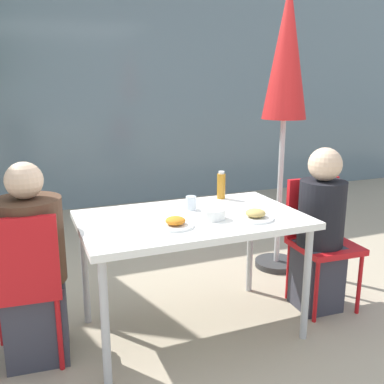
# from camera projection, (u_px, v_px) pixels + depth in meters

# --- Properties ---
(ground_plane) EXTENTS (24.00, 24.00, 0.00)m
(ground_plane) POSITION_uv_depth(u_px,v_px,m) (192.00, 329.00, 2.73)
(ground_plane) COLOR tan
(building_facade) EXTENTS (10.00, 0.20, 3.00)m
(building_facade) POSITION_uv_depth(u_px,v_px,m) (95.00, 87.00, 5.27)
(building_facade) COLOR slate
(building_facade) RESTS_ON ground
(dining_table) EXTENTS (1.32, 0.80, 0.75)m
(dining_table) POSITION_uv_depth(u_px,v_px,m) (192.00, 227.00, 2.56)
(dining_table) COLOR white
(dining_table) RESTS_ON ground
(chair_left) EXTENTS (0.43, 0.43, 0.89)m
(chair_left) POSITION_uv_depth(u_px,v_px,m) (22.00, 278.00, 2.26)
(chair_left) COLOR red
(chair_left) RESTS_ON ground
(person_left) EXTENTS (0.36, 0.36, 1.13)m
(person_left) POSITION_uv_depth(u_px,v_px,m) (33.00, 270.00, 2.34)
(person_left) COLOR #383842
(person_left) RESTS_ON ground
(chair_right) EXTENTS (0.42, 0.42, 0.89)m
(chair_right) POSITION_uv_depth(u_px,v_px,m) (319.00, 232.00, 2.98)
(chair_right) COLOR red
(chair_right) RESTS_ON ground
(person_right) EXTENTS (0.31, 0.31, 1.13)m
(person_right) POSITION_uv_depth(u_px,v_px,m) (320.00, 234.00, 2.88)
(person_right) COLOR #383842
(person_right) RESTS_ON ground
(closed_umbrella) EXTENTS (0.36, 0.36, 2.29)m
(closed_umbrella) POSITION_uv_depth(u_px,v_px,m) (286.00, 65.00, 3.29)
(closed_umbrella) COLOR #333333
(closed_umbrella) RESTS_ON ground
(plate_0) EXTENTS (0.21, 0.21, 0.06)m
(plate_0) POSITION_uv_depth(u_px,v_px,m) (255.00, 215.00, 2.49)
(plate_0) COLOR white
(plate_0) RESTS_ON dining_table
(plate_1) EXTENTS (0.20, 0.20, 0.06)m
(plate_1) POSITION_uv_depth(u_px,v_px,m) (175.00, 223.00, 2.35)
(plate_1) COLOR white
(plate_1) RESTS_ON dining_table
(bottle) EXTENTS (0.06, 0.06, 0.19)m
(bottle) POSITION_uv_depth(u_px,v_px,m) (221.00, 186.00, 2.93)
(bottle) COLOR #B7751E
(bottle) RESTS_ON dining_table
(drinking_cup) EXTENTS (0.07, 0.07, 0.09)m
(drinking_cup) POSITION_uv_depth(u_px,v_px,m) (191.00, 203.00, 2.68)
(drinking_cup) COLOR silver
(drinking_cup) RESTS_ON dining_table
(salad_bowl) EXTENTS (0.14, 0.14, 0.06)m
(salad_bowl) POSITION_uv_depth(u_px,v_px,m) (213.00, 214.00, 2.49)
(salad_bowl) COLOR white
(salad_bowl) RESTS_ON dining_table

